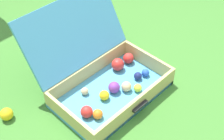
% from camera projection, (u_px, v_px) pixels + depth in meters
% --- Properties ---
extents(ground_plane, '(16.00, 16.00, 0.00)m').
position_uv_depth(ground_plane, '(132.00, 94.00, 1.83)').
color(ground_plane, '#3D7A2D').
extents(open_suitcase, '(0.66, 0.65, 0.48)m').
position_uv_depth(open_suitcase, '(102.00, 74.00, 1.80)').
color(open_suitcase, '#4799C6').
rests_on(open_suitcase, ground).
extents(stray_ball_on_grass, '(0.07, 0.07, 0.07)m').
position_uv_depth(stray_ball_on_grass, '(7.00, 114.00, 1.67)').
color(stray_ball_on_grass, yellow).
rests_on(stray_ball_on_grass, ground).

